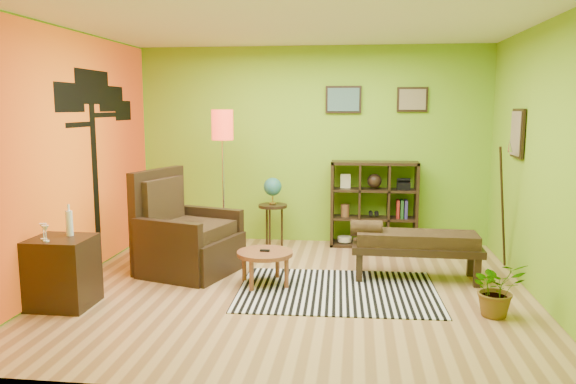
# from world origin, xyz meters

# --- Properties ---
(ground) EXTENTS (5.00, 5.00, 0.00)m
(ground) POSITION_xyz_m (0.00, 0.00, 0.00)
(ground) COLOR tan
(ground) RESTS_ON ground
(room_shell) EXTENTS (5.04, 4.54, 2.82)m
(room_shell) POSITION_xyz_m (-0.09, 0.01, 1.80)
(room_shell) COLOR #7BB520
(room_shell) RESTS_ON ground
(zebra_rug) EXTENTS (2.16, 1.57, 0.01)m
(zebra_rug) POSITION_xyz_m (0.47, -0.01, 0.01)
(zebra_rug) COLOR white
(zebra_rug) RESTS_ON ground
(coffee_table) EXTENTS (0.62, 0.62, 0.40)m
(coffee_table) POSITION_xyz_m (-0.33, 0.12, 0.33)
(coffee_table) COLOR brown
(coffee_table) RESTS_ON ground
(armchair) EXTENTS (1.24, 1.23, 1.21)m
(armchair) POSITION_xyz_m (-1.37, 0.51, 0.37)
(armchair) COLOR black
(armchair) RESTS_ON ground
(side_cabinet) EXTENTS (0.58, 0.53, 1.00)m
(side_cabinet) POSITION_xyz_m (-2.20, -0.78, 0.35)
(side_cabinet) COLOR black
(side_cabinet) RESTS_ON ground
(floor_lamp) EXTENTS (0.29, 0.29, 1.91)m
(floor_lamp) POSITION_xyz_m (-1.07, 1.31, 1.55)
(floor_lamp) COLOR silver
(floor_lamp) RESTS_ON ground
(globe_table) EXTENTS (0.40, 0.40, 0.98)m
(globe_table) POSITION_xyz_m (-0.50, 1.83, 0.74)
(globe_table) COLOR black
(globe_table) RESTS_ON ground
(cube_shelf) EXTENTS (1.20, 0.35, 1.20)m
(cube_shelf) POSITION_xyz_m (0.91, 2.03, 0.60)
(cube_shelf) COLOR black
(cube_shelf) RESTS_ON ground
(bench) EXTENTS (1.47, 0.54, 0.67)m
(bench) POSITION_xyz_m (1.30, 0.54, 0.43)
(bench) COLOR black
(bench) RESTS_ON ground
(potted_plant) EXTENTS (0.60, 0.64, 0.42)m
(potted_plant) POSITION_xyz_m (1.98, -0.54, 0.21)
(potted_plant) COLOR #26661E
(potted_plant) RESTS_ON ground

